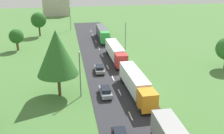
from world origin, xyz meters
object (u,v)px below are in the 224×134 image
Objects in this scene: truck_second at (136,83)px; car_third at (105,91)px; truck_third at (116,52)px; tree_elm at (39,20)px; tree_pine at (16,36)px; lamppost_third at (125,35)px; distant_building at (56,6)px; tree_oak at (57,53)px; lamppost_second at (80,72)px; truck_fourth at (102,33)px; lamppost_fourth at (70,17)px; car_fourth at (99,69)px.

truck_second is 5.25m from car_third.
tree_elm is at bearing 125.01° from truck_third.
tree_pine is at bearing -107.04° from tree_elm.
truck_third is (-0.00, 17.91, -0.05)m from truck_second.
lamppost_third is 61.48m from distant_building.
car_third is at bearing -12.82° from tree_oak.
lamppost_second is 1.01× the size of lamppost_third.
lamppost_third is 30.30m from tree_elm.
tree_oak is at bearing -81.64° from tree_elm.
lamppost_third reaches higher than tree_pine.
truck_fourth is 1.67× the size of lamppost_fourth.
lamppost_third reaches higher than truck_fourth.
truck_fourth is 1.17× the size of distant_building.
truck_third is at bearing -27.70° from tree_pine.
tree_pine reaches higher than truck_second.
tree_elm reaches higher than car_fourth.
car_third is 0.53× the size of lamppost_fourth.
truck_third is at bearing 73.78° from car_third.
tree_pine reaches higher than car_fourth.
car_fourth is at bearing -124.33° from truck_third.
truck_third is 32.90m from tree_elm.
tree_oak is (-12.24, -34.79, 5.33)m from truck_fourth.
car_fourth is at bearing -99.59° from truck_fourth.
car_fourth is (-4.36, -25.80, -1.25)m from truck_fourth.
lamppost_second is 1.41× the size of tree_pine.
tree_oak reaches higher than truck_fourth.
tree_oak is 2.01× the size of tree_pine.
lamppost_second is 82.42m from distant_building.
tree_pine is 0.75× the size of tree_elm.
distant_building is at bearing 102.20° from truck_third.
car_third is 0.55× the size of lamppost_third.
lamppost_fourth is (-12.85, 26.77, 0.19)m from lamppost_third.
truck_second is 1.05× the size of truck_fourth.
lamppost_second is at bearing 170.56° from car_third.
distant_building is (-13.85, 46.44, 2.07)m from truck_fourth.
tree_elm is (-9.72, 43.67, 0.60)m from lamppost_second.
truck_fourth is 48.51m from distant_building.
truck_fourth is at bearing 76.21° from lamppost_second.
tree_pine reaches higher than truck_fourth.
lamppost_second is 26.72m from lamppost_third.
tree_oak is at bearing -125.99° from lamppost_third.
car_fourth is 0.38× the size of distant_building.
lamppost_third is 0.67× the size of distant_building.
truck_third is at bearing 51.58° from tree_oak.
car_third is at bearing -9.44° from lamppost_second.
lamppost_second is at bearing -118.69° from lamppost_third.
lamppost_third is at bearing -73.08° from distant_building.
car_third is 46.59m from tree_elm.
tree_elm reaches higher than truck_fourth.
tree_oak is 0.96× the size of distant_building.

